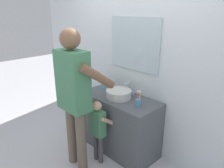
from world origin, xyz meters
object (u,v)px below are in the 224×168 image
toothbrush_cup (138,102)px  child_toddler (98,127)px  soap_bottle (104,85)px  adult_parent (75,89)px

toothbrush_cup → child_toddler: 0.62m
toothbrush_cup → child_toddler: (-0.36, -0.36, -0.35)m
soap_bottle → child_toddler: soap_bottle is taller
soap_bottle → adult_parent: bearing=-71.3°
toothbrush_cup → soap_bottle: bearing=173.0°
soap_bottle → adult_parent: size_ratio=0.09×
toothbrush_cup → adult_parent: bearing=-129.6°
adult_parent → toothbrush_cup: bearing=50.4°
toothbrush_cup → soap_bottle: 0.74m
soap_bottle → adult_parent: 0.75m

